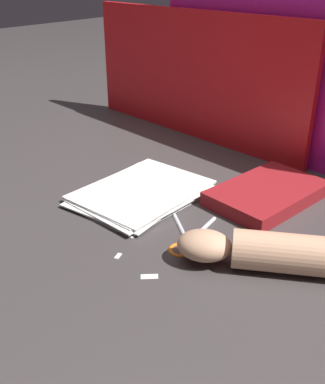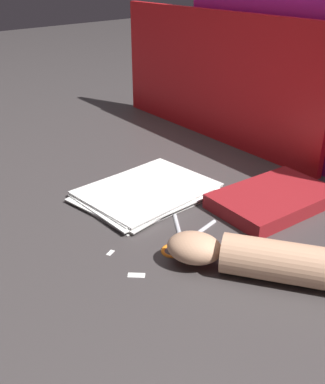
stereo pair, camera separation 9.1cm
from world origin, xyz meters
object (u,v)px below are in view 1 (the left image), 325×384
at_px(paper_stack, 141,193).
at_px(hand_forearm, 275,252).
at_px(scissors, 188,240).
at_px(book_closed, 267,193).

xyz_separation_m(paper_stack, hand_forearm, (0.36, -0.06, 0.03)).
bearing_deg(paper_stack, scissors, -23.68).
relative_size(paper_stack, book_closed, 1.09).
distance_m(paper_stack, book_closed, 0.28).
distance_m(book_closed, scissors, 0.25).
distance_m(paper_stack, scissors, 0.22).
bearing_deg(paper_stack, hand_forearm, -9.39).
xyz_separation_m(book_closed, scissors, (-0.03, -0.25, -0.01)).
xyz_separation_m(book_closed, hand_forearm, (0.13, -0.23, 0.02)).
bearing_deg(hand_forearm, book_closed, 119.99).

